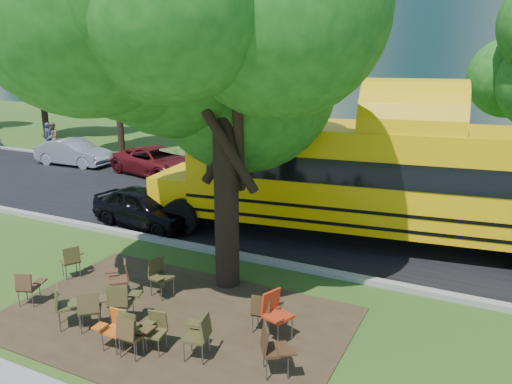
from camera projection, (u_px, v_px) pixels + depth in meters
The scene contains 31 objects.
ground at pixel (149, 300), 11.11m from camera, with size 160.00×160.00×0.00m, color #28541A.
dirt_patch at pixel (173, 320), 10.24m from camera, with size 7.00×4.50×0.03m, color #382819.
asphalt_road at pixel (277, 213), 17.15m from camera, with size 80.00×8.00×0.04m, color black.
kerb_near at pixel (218, 251), 13.68m from camera, with size 80.00×0.25×0.14m, color gray.
kerb_far at pixel (317, 185), 20.69m from camera, with size 80.00×0.25×0.14m, color gray.
building_left at pixel (99, 14), 59.27m from camera, with size 26.00×14.00×20.00m, color slate.
bg_tree_0 at pixel (116, 69), 26.26m from camera, with size 5.20×5.20×7.18m.
bg_tree_1 at pixel (38, 53), 31.19m from camera, with size 6.00×6.00×8.40m.
bg_tree_2 at pixel (260, 76), 25.96m from camera, with size 4.80×4.80×6.62m.
main_tree at pixel (224, 48), 10.43m from camera, with size 7.20×7.20×9.03m.
school_bus at pixel (402, 178), 13.94m from camera, with size 13.99×4.71×3.36m.
chair_0 at pixel (28, 285), 10.72m from camera, with size 0.54×0.61×0.79m.
chair_1 at pixel (64, 302), 9.81m from camera, with size 0.80×0.63×0.93m.
chair_2 at pixel (91, 306), 9.71m from camera, with size 0.60×0.75×0.88m.
chair_3 at pixel (115, 325), 9.14m from camera, with size 0.51×0.48×0.78m.
chair_4 at pixel (133, 327), 9.04m from camera, with size 0.53×0.48×0.83m.
chair_5 at pixel (154, 328), 9.06m from camera, with size 0.52×0.53×0.78m.
chair_6 at pixel (200, 332), 8.80m from camera, with size 0.61×0.59×0.88m.
chair_7 at pixel (273, 346), 8.32m from camera, with size 0.78×0.62×0.93m.
chair_8 at pixel (72, 258), 12.08m from camera, with size 0.55×0.70×0.83m.
chair_9 at pixel (121, 275), 11.03m from camera, with size 0.78×0.62×0.91m.
chair_10 at pixel (159, 274), 11.12m from camera, with size 0.54×0.69×0.91m.
chair_11 at pixel (121, 299), 9.94m from camera, with size 0.62×0.71×0.91m.
chair_12 at pixel (275, 311), 9.42m from camera, with size 0.61×0.77×0.97m.
chair_13 at pixel (264, 309), 9.65m from camera, with size 0.56×0.56×0.84m.
chair_14 at pixel (131, 333), 8.84m from camera, with size 0.54×0.50×0.84m.
black_car at pixel (145, 207), 15.75m from camera, with size 1.48×3.69×1.26m, color black.
bg_car_silver at pixel (74, 153), 24.50m from camera, with size 1.38×3.94×1.30m, color #A4A3A9.
bg_car_red at pixel (157, 161), 22.44m from camera, with size 2.15×4.66×1.30m, color #540E12.
pedestrian_a at pixel (49, 137), 28.29m from camera, with size 0.58×0.38×1.60m, color navy.
pedestrian_b at pixel (53, 137), 27.76m from camera, with size 0.83×0.64×1.70m, color #866A50.
Camera 1 is at (6.60, -7.97, 5.27)m, focal length 35.00 mm.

